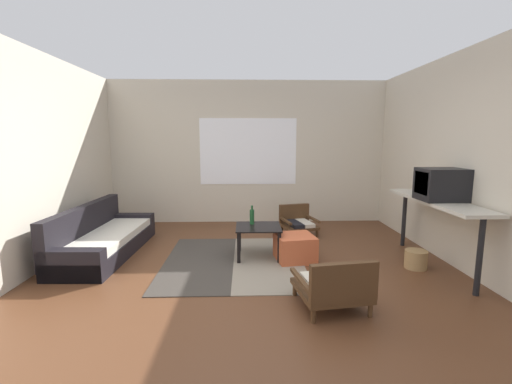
# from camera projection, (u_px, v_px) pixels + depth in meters

# --- Properties ---
(ground_plane) EXTENTS (7.80, 7.80, 0.00)m
(ground_plane) POSITION_uv_depth(u_px,v_px,m) (251.00, 285.00, 3.86)
(ground_plane) COLOR #56331E
(far_wall_with_window) EXTENTS (5.60, 0.13, 2.70)m
(far_wall_with_window) POSITION_uv_depth(u_px,v_px,m) (248.00, 153.00, 6.67)
(far_wall_with_window) COLOR beige
(far_wall_with_window) RESTS_ON ground
(side_wall_right) EXTENTS (0.12, 6.60, 2.70)m
(side_wall_right) POSITION_uv_depth(u_px,v_px,m) (478.00, 162.00, 4.03)
(side_wall_right) COLOR beige
(side_wall_right) RESTS_ON ground
(side_wall_left) EXTENTS (0.12, 6.60, 2.70)m
(side_wall_left) POSITION_uv_depth(u_px,v_px,m) (13.00, 163.00, 3.86)
(side_wall_left) COLOR beige
(side_wall_left) RESTS_ON ground
(area_rug) EXTENTS (1.82, 2.06, 0.01)m
(area_rug) POSITION_uv_depth(u_px,v_px,m) (234.00, 261.00, 4.60)
(area_rug) COLOR #38332D
(area_rug) RESTS_ON ground
(couch) EXTENTS (0.81, 2.09, 0.69)m
(couch) POSITION_uv_depth(u_px,v_px,m) (103.00, 239.00, 4.87)
(couch) COLOR black
(couch) RESTS_ON ground
(coffee_table) EXTENTS (0.61, 0.58, 0.43)m
(coffee_table) POSITION_uv_depth(u_px,v_px,m) (258.00, 232.00, 4.73)
(coffee_table) COLOR black
(coffee_table) RESTS_ON ground
(armchair_by_window) EXTENTS (0.65, 0.64, 0.49)m
(armchair_by_window) POSITION_uv_depth(u_px,v_px,m) (298.00, 221.00, 5.87)
(armchair_by_window) COLOR #472D19
(armchair_by_window) RESTS_ON ground
(armchair_striped_foreground) EXTENTS (0.72, 0.73, 0.54)m
(armchair_striped_foreground) POSITION_uv_depth(u_px,v_px,m) (334.00, 286.00, 3.28)
(armchair_striped_foreground) COLOR #472D19
(armchair_striped_foreground) RESTS_ON ground
(ottoman_orange) EXTENTS (0.56, 0.56, 0.35)m
(ottoman_orange) POSITION_uv_depth(u_px,v_px,m) (295.00, 248.00, 4.63)
(ottoman_orange) COLOR #BC5633
(ottoman_orange) RESTS_ON ground
(console_shelf) EXTENTS (0.45, 1.83, 0.87)m
(console_shelf) POSITION_uv_depth(u_px,v_px,m) (437.00, 206.00, 4.34)
(console_shelf) COLOR beige
(console_shelf) RESTS_ON ground
(crt_television) EXTENTS (0.52, 0.42, 0.39)m
(crt_television) POSITION_uv_depth(u_px,v_px,m) (441.00, 184.00, 4.23)
(crt_television) COLOR black
(crt_television) RESTS_ON console_shelf
(clay_vase) EXTENTS (0.20, 0.20, 0.32)m
(clay_vase) POSITION_uv_depth(u_px,v_px,m) (425.00, 187.00, 4.63)
(clay_vase) COLOR #935B38
(clay_vase) RESTS_ON console_shelf
(glass_bottle) EXTENTS (0.06, 0.06, 0.27)m
(glass_bottle) POSITION_uv_depth(u_px,v_px,m) (252.00, 216.00, 4.82)
(glass_bottle) COLOR #194723
(glass_bottle) RESTS_ON coffee_table
(wicker_basket) EXTENTS (0.27, 0.27, 0.23)m
(wicker_basket) POSITION_uv_depth(u_px,v_px,m) (416.00, 259.00, 4.35)
(wicker_basket) COLOR #9E7A4C
(wicker_basket) RESTS_ON ground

